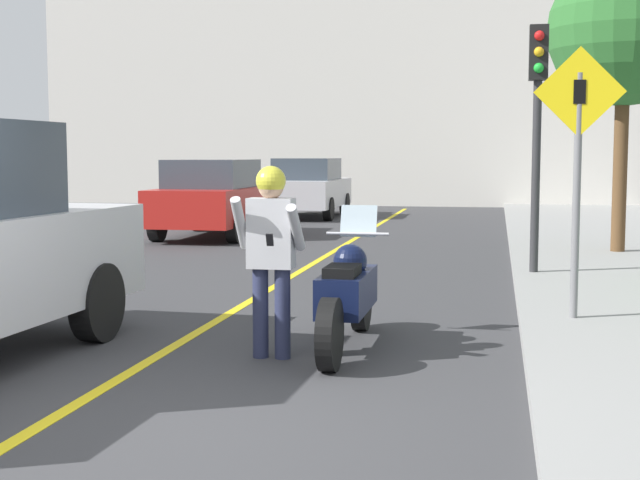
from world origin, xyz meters
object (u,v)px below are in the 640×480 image
(parked_car_red, at_px, (214,198))
(person_biker, at_px, (271,242))
(motorcycle, at_px, (347,295))
(crossing_sign, at_px, (578,156))
(street_tree, at_px, (625,31))
(parked_car_silver, at_px, (308,187))
(traffic_light, at_px, (538,101))

(parked_car_red, bearing_deg, person_biker, -69.61)
(motorcycle, relative_size, person_biker, 1.40)
(motorcycle, xyz_separation_m, person_biker, (-0.59, -0.52, 0.53))
(motorcycle, xyz_separation_m, crossing_sign, (2.13, 1.33, 1.27))
(street_tree, distance_m, parked_car_silver, 11.85)
(street_tree, bearing_deg, person_biker, -115.15)
(motorcycle, xyz_separation_m, parked_car_red, (-4.68, 10.48, 0.35))
(person_biker, distance_m, crossing_sign, 3.38)
(motorcycle, height_order, traffic_light, traffic_light)
(motorcycle, distance_m, person_biker, 0.95)
(crossing_sign, distance_m, parked_car_red, 11.45)
(parked_car_silver, bearing_deg, street_tree, -50.12)
(person_biker, height_order, traffic_light, traffic_light)
(motorcycle, height_order, parked_car_red, parked_car_red)
(street_tree, bearing_deg, parked_car_red, 162.99)
(motorcycle, distance_m, parked_car_silver, 17.26)
(crossing_sign, relative_size, parked_car_red, 0.65)
(crossing_sign, bearing_deg, motorcycle, -147.99)
(traffic_light, bearing_deg, person_biker, -114.40)
(person_biker, xyz_separation_m, parked_car_silver, (-3.35, 17.32, -0.18))
(motorcycle, bearing_deg, parked_car_red, 114.08)
(crossing_sign, xyz_separation_m, parked_car_red, (-6.82, 9.15, -0.92))
(crossing_sign, relative_size, street_tree, 0.54)
(person_biker, relative_size, street_tree, 0.34)
(person_biker, bearing_deg, crossing_sign, 34.27)
(crossing_sign, xyz_separation_m, street_tree, (1.28, 6.67, 2.09))
(parked_car_red, bearing_deg, street_tree, -17.01)
(motorcycle, bearing_deg, traffic_light, 69.12)
(traffic_light, relative_size, parked_car_red, 0.82)
(street_tree, bearing_deg, crossing_sign, -100.84)
(traffic_light, height_order, parked_car_silver, traffic_light)
(traffic_light, distance_m, parked_car_silver, 13.34)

